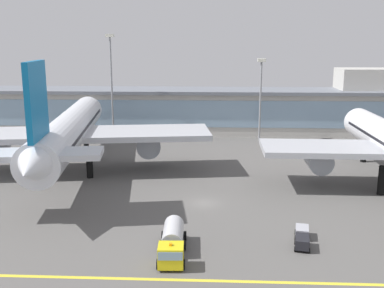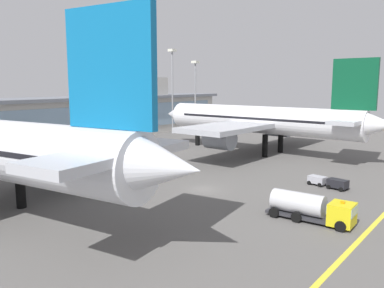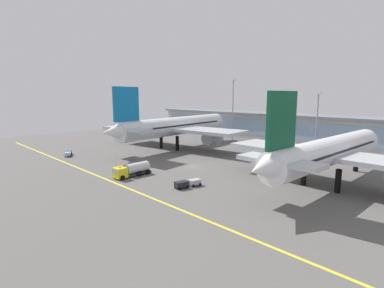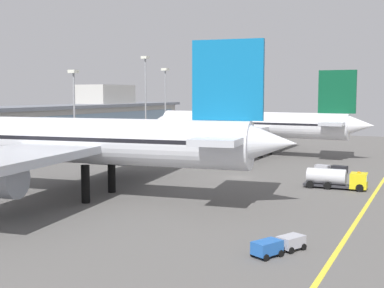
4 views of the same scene
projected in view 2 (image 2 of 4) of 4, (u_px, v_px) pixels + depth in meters
The scene contains 9 objects.
ground_plane at pixel (204, 189), 53.94m from camera, with size 189.99×189.99×0.00m, color #5B5956.
taxiway_centreline_stripe at pixel (375, 224), 40.36m from camera, with size 151.99×0.50×0.01m, color yellow.
terminal_building at pixel (18, 122), 87.62m from camera, with size 138.71×14.00×16.26m.
airliner_near_right at pixel (260, 120), 81.19m from camera, with size 42.57×52.03×18.73m.
fuel_tanker_truck at pixel (313, 208), 41.02m from camera, with size 3.22×9.13×2.90m.
service_truck_far at pixel (328, 182), 54.70m from camera, with size 2.63×5.78×1.40m.
apron_light_mast_west at pixel (81, 90), 88.12m from camera, with size 1.80×1.80×19.08m.
apron_light_mast_east at pixel (195, 85), 117.95m from camera, with size 1.80×1.80×21.12m.
apron_light_mast_far_east at pixel (172, 79), 111.75m from camera, with size 1.80×1.80×24.03m.
Camera 2 is at (-41.93, -31.45, 14.29)m, focal length 36.74 mm.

